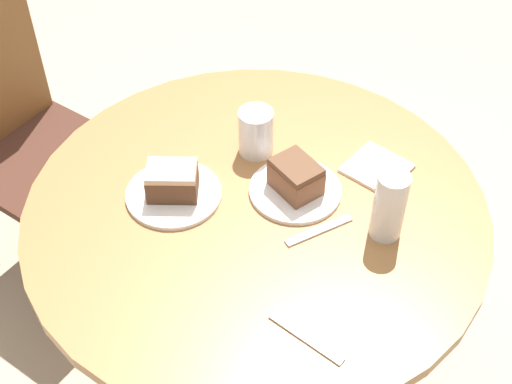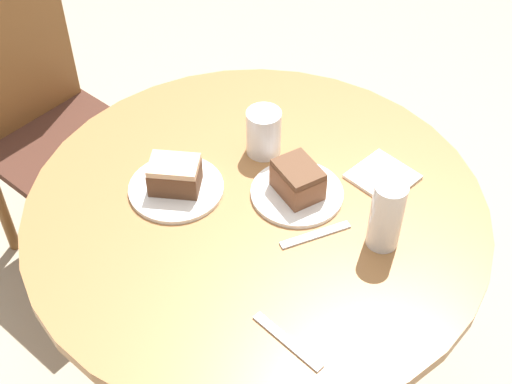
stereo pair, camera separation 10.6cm
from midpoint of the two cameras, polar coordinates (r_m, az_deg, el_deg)
name	(u,v)px [view 1 (the left image)]	position (r m, az deg, el deg)	size (l,w,h in m)	color
table	(256,259)	(1.65, -1.84, -5.46)	(0.99, 0.99, 0.76)	#9E6B3D
chair	(31,144)	(2.23, -18.84, 3.62)	(0.45, 0.48, 0.91)	brown
plate_near	(295,190)	(1.54, 1.20, 0.07)	(0.20, 0.20, 0.01)	white
plate_far	(174,194)	(1.55, -8.54, -0.23)	(0.21, 0.21, 0.01)	white
cake_slice_near	(296,177)	(1.51, 1.22, 1.16)	(0.11, 0.13, 0.07)	brown
cake_slice_far	(172,181)	(1.52, -8.69, 0.83)	(0.12, 0.13, 0.07)	brown
glass_lemonade	(256,134)	(1.61, -1.89, 4.64)	(0.08, 0.08, 0.11)	beige
glass_water	(389,208)	(1.43, 8.51, -1.38)	(0.07, 0.07, 0.16)	silver
napkin_stack	(377,168)	(1.61, 7.79, 1.85)	(0.15, 0.15, 0.01)	silver
fork	(319,231)	(1.47, 2.97, -3.20)	(0.14, 0.10, 0.00)	silver
spoon	(306,338)	(1.31, 1.68, -11.67)	(0.05, 0.16, 0.00)	silver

